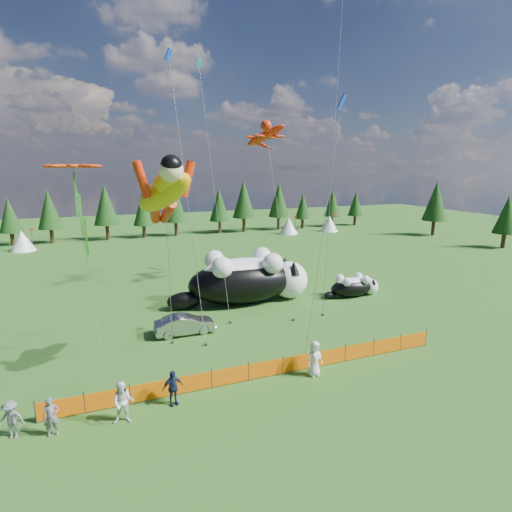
{
  "coord_description": "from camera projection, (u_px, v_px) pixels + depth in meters",
  "views": [
    {
      "loc": [
        -7.56,
        -21.11,
        11.07
      ],
      "look_at": [
        2.13,
        4.0,
        5.11
      ],
      "focal_mm": 28.0,
      "sensor_mm": 36.0,
      "label": 1
    }
  ],
  "objects": [
    {
      "name": "superhero_kite",
      "position": [
        164.0,
        193.0,
        19.78
      ],
      "size": [
        5.86,
        6.99,
        12.25
      ],
      "color": "#DCA80B",
      "rests_on": "ground"
    },
    {
      "name": "spectator_b",
      "position": [
        123.0,
        402.0,
        17.54
      ],
      "size": [
        1.05,
        0.76,
        1.96
      ],
      "primitive_type": "imported",
      "rotation": [
        0.0,
        0.0,
        -0.22
      ],
      "color": "silver",
      "rests_on": "ground"
    },
    {
      "name": "diamond_kite_a",
      "position": [
        171.0,
        72.0,
        24.94
      ],
      "size": [
        1.31,
        4.62,
        18.79
      ],
      "color": "#0D38CC",
      "rests_on": "ground"
    },
    {
      "name": "cat_small",
      "position": [
        354.0,
        286.0,
        35.04
      ],
      "size": [
        5.38,
        2.04,
        1.94
      ],
      "rotation": [
        0.0,
        0.0,
        -0.04
      ],
      "color": "black",
      "rests_on": "ground"
    },
    {
      "name": "flower_kite",
      "position": [
        73.0,
        169.0,
        20.9
      ],
      "size": [
        3.15,
        6.73,
        12.15
      ],
      "color": "red",
      "rests_on": "ground"
    },
    {
      "name": "cat_large",
      "position": [
        248.0,
        278.0,
        33.24
      ],
      "size": [
        12.08,
        4.59,
        4.36
      ],
      "rotation": [
        0.0,
        0.0,
        -0.04
      ],
      "color": "black",
      "rests_on": "ground"
    },
    {
      "name": "diamond_kite_d",
      "position": [
        201.0,
        82.0,
        30.22
      ],
      "size": [
        0.9,
        6.42,
        19.87
      ],
      "color": "#0D849D",
      "rests_on": "ground"
    },
    {
      "name": "tree_line",
      "position": [
        152.0,
        213.0,
        64.41
      ],
      "size": [
        90.0,
        4.0,
        8.0
      ],
      "primitive_type": null,
      "color": "black",
      "rests_on": "ground"
    },
    {
      "name": "car",
      "position": [
        185.0,
        324.0,
        27.08
      ],
      "size": [
        4.08,
        1.46,
        1.34
      ],
      "primitive_type": "imported",
      "rotation": [
        0.0,
        0.0,
        1.56
      ],
      "color": "#A6A6AA",
      "rests_on": "ground"
    },
    {
      "name": "spectator_e",
      "position": [
        315.0,
        359.0,
        21.54
      ],
      "size": [
        1.05,
        0.77,
        1.97
      ],
      "primitive_type": "imported",
      "rotation": [
        0.0,
        0.0,
        0.16
      ],
      "color": "silver",
      "rests_on": "ground"
    },
    {
      "name": "spectator_c",
      "position": [
        173.0,
        388.0,
        18.9
      ],
      "size": [
        1.12,
        0.75,
        1.76
      ],
      "primitive_type": "imported",
      "rotation": [
        0.0,
        0.0,
        0.23
      ],
      "color": "#151E3A",
      "rests_on": "ground"
    },
    {
      "name": "ground",
      "position": [
        247.0,
        354.0,
        24.28
      ],
      "size": [
        160.0,
        160.0,
        0.0
      ],
      "primitive_type": "plane",
      "color": "black",
      "rests_on": "ground"
    },
    {
      "name": "diamond_kite_c",
      "position": [
        340.0,
        111.0,
        21.92
      ],
      "size": [
        3.05,
        1.72,
        15.45
      ],
      "color": "#0D38CC",
      "rests_on": "ground"
    },
    {
      "name": "spectator_a",
      "position": [
        51.0,
        417.0,
        16.71
      ],
      "size": [
        0.67,
        0.47,
        1.74
      ],
      "primitive_type": "imported",
      "rotation": [
        0.0,
        0.0,
        0.09
      ],
      "color": "#5D5D62",
      "rests_on": "ground"
    },
    {
      "name": "festival_tents",
      "position": [
        227.0,
        229.0,
        64.28
      ],
      "size": [
        50.0,
        3.2,
        2.8
      ],
      "primitive_type": null,
      "color": "white",
      "rests_on": "ground"
    },
    {
      "name": "spectator_d",
      "position": [
        11.0,
        420.0,
        16.57
      ],
      "size": [
        1.19,
        0.82,
        1.68
      ],
      "primitive_type": "imported",
      "rotation": [
        0.0,
        0.0,
        -0.26
      ],
      "color": "#5D5D62",
      "rests_on": "ground"
    },
    {
      "name": "safety_fence",
      "position": [
        266.0,
        369.0,
        21.44
      ],
      "size": [
        22.06,
        0.06,
        1.1
      ],
      "color": "#262626",
      "rests_on": "ground"
    },
    {
      "name": "gecko_kite",
      "position": [
        265.0,
        136.0,
        36.02
      ],
      "size": [
        5.87,
        13.4,
        16.96
      ],
      "color": "red",
      "rests_on": "ground"
    }
  ]
}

